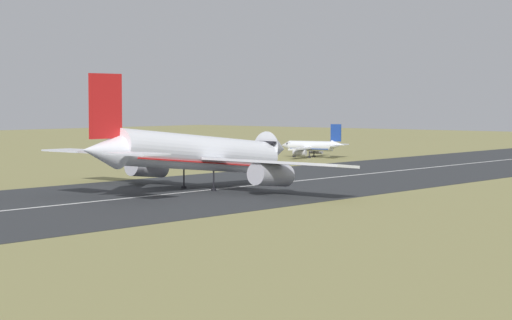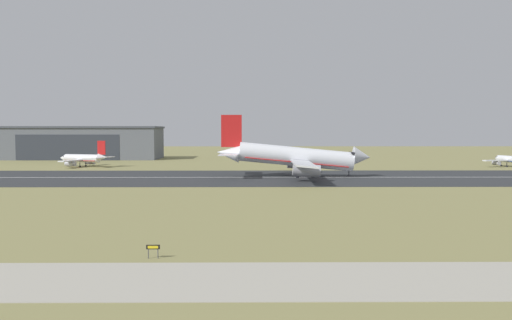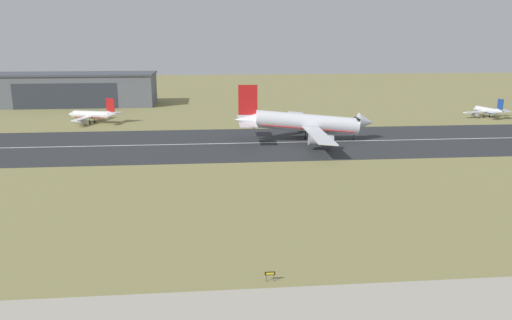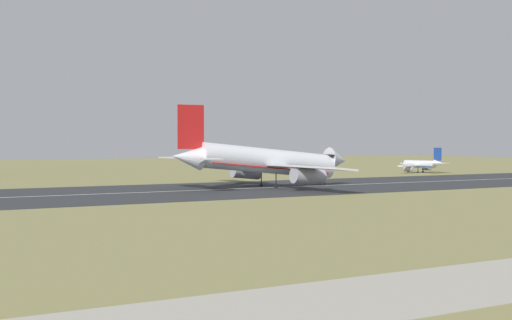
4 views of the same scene
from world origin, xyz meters
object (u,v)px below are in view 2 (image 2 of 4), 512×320
at_px(airplane_landing, 295,157).
at_px(airplane_parked_centre, 83,159).
at_px(runway_sign, 153,248).
at_px(airplane_parked_west, 510,159).

xyz_separation_m(airplane_landing, airplane_parked_centre, (-75.47, 41.74, -2.68)).
distance_m(airplane_parked_centre, runway_sign, 144.16).
height_order(airplane_landing, airplane_parked_west, airplane_landing).
relative_size(airplane_parked_west, runway_sign, 15.02).
relative_size(airplane_landing, airplane_parked_west, 2.65).
xyz_separation_m(airplane_landing, airplane_parked_west, (83.71, 39.88, -2.95)).
bearing_deg(airplane_parked_west, airplane_landing, -154.53).
bearing_deg(runway_sign, airplane_parked_west, 51.15).
distance_m(airplane_landing, airplane_parked_centre, 86.28).
relative_size(airplane_parked_centre, runway_sign, 16.17).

